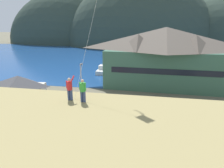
{
  "coord_description": "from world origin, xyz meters",
  "views": [
    {
      "loc": [
        5.41,
        -19.0,
        12.72
      ],
      "look_at": [
        0.37,
        9.0,
        3.96
      ],
      "focal_mm": 30.97,
      "sensor_mm": 36.0,
      "label": 1
    }
  ],
  "objects_px": {
    "moored_boat_outer_mooring": "(128,71)",
    "person_kite_flyer": "(70,88)",
    "parking_light_pole": "(81,80)",
    "storage_shed_waterside": "(137,71)",
    "parked_car_lone_by_shed": "(207,117)",
    "parked_car_back_row_right": "(155,130)",
    "parked_car_corner_spot": "(75,125)",
    "moored_boat_inner_slip": "(105,69)",
    "moored_boat_wharfside": "(103,70)",
    "storage_shed_near_lot": "(20,91)",
    "wharf_dock": "(116,70)",
    "parked_car_mid_row_far": "(156,109)",
    "harbor_lodge": "(164,56)",
    "person_companion": "(83,90)"
  },
  "relations": [
    {
      "from": "moored_boat_inner_slip",
      "to": "person_companion",
      "type": "xyz_separation_m",
      "value": [
        7.06,
        -39.65,
        7.42
      ]
    },
    {
      "from": "harbor_lodge",
      "to": "parked_car_lone_by_shed",
      "type": "bearing_deg",
      "value": -74.28
    },
    {
      "from": "parked_car_back_row_right",
      "to": "person_companion",
      "type": "height_order",
      "value": "person_companion"
    },
    {
      "from": "moored_boat_wharfside",
      "to": "parked_car_mid_row_far",
      "type": "relative_size",
      "value": 1.69
    },
    {
      "from": "parked_car_corner_spot",
      "to": "person_kite_flyer",
      "type": "height_order",
      "value": "person_kite_flyer"
    },
    {
      "from": "person_kite_flyer",
      "to": "harbor_lodge",
      "type": "bearing_deg",
      "value": 71.95
    },
    {
      "from": "storage_shed_waterside",
      "to": "parked_car_back_row_right",
      "type": "bearing_deg",
      "value": -81.78
    },
    {
      "from": "parking_light_pole",
      "to": "person_kite_flyer",
      "type": "height_order",
      "value": "person_kite_flyer"
    },
    {
      "from": "storage_shed_near_lot",
      "to": "person_kite_flyer",
      "type": "relative_size",
      "value": 4.19
    },
    {
      "from": "moored_boat_outer_mooring",
      "to": "parked_car_lone_by_shed",
      "type": "bearing_deg",
      "value": -63.37
    },
    {
      "from": "storage_shed_near_lot",
      "to": "person_companion",
      "type": "distance_m",
      "value": 20.5
    },
    {
      "from": "wharf_dock",
      "to": "parked_car_mid_row_far",
      "type": "height_order",
      "value": "parked_car_mid_row_far"
    },
    {
      "from": "parked_car_corner_spot",
      "to": "storage_shed_near_lot",
      "type": "bearing_deg",
      "value": 151.89
    },
    {
      "from": "harbor_lodge",
      "to": "parked_car_mid_row_far",
      "type": "height_order",
      "value": "harbor_lodge"
    },
    {
      "from": "moored_boat_wharfside",
      "to": "parked_car_lone_by_shed",
      "type": "height_order",
      "value": "moored_boat_wharfside"
    },
    {
      "from": "parking_light_pole",
      "to": "person_companion",
      "type": "height_order",
      "value": "person_companion"
    },
    {
      "from": "storage_shed_near_lot",
      "to": "moored_boat_outer_mooring",
      "type": "distance_m",
      "value": 29.26
    },
    {
      "from": "moored_boat_inner_slip",
      "to": "moored_boat_outer_mooring",
      "type": "bearing_deg",
      "value": -12.12
    },
    {
      "from": "parking_light_pole",
      "to": "person_companion",
      "type": "bearing_deg",
      "value": -70.18
    },
    {
      "from": "harbor_lodge",
      "to": "parking_light_pole",
      "type": "bearing_deg",
      "value": -140.31
    },
    {
      "from": "harbor_lodge",
      "to": "parked_car_corner_spot",
      "type": "bearing_deg",
      "value": -118.56
    },
    {
      "from": "harbor_lodge",
      "to": "moored_boat_inner_slip",
      "type": "distance_m",
      "value": 19.72
    },
    {
      "from": "parked_car_back_row_right",
      "to": "person_kite_flyer",
      "type": "distance_m",
      "value": 12.32
    },
    {
      "from": "wharf_dock",
      "to": "moored_boat_outer_mooring",
      "type": "relative_size",
      "value": 1.41
    },
    {
      "from": "moored_boat_outer_mooring",
      "to": "parking_light_pole",
      "type": "distance_m",
      "value": 22.42
    },
    {
      "from": "storage_shed_waterside",
      "to": "parked_car_lone_by_shed",
      "type": "distance_m",
      "value": 22.01
    },
    {
      "from": "moored_boat_outer_mooring",
      "to": "parked_car_corner_spot",
      "type": "bearing_deg",
      "value": -95.98
    },
    {
      "from": "harbor_lodge",
      "to": "parking_light_pole",
      "type": "height_order",
      "value": "harbor_lodge"
    },
    {
      "from": "moored_boat_wharfside",
      "to": "parked_car_mid_row_far",
      "type": "bearing_deg",
      "value": -61.12
    },
    {
      "from": "parked_car_mid_row_far",
      "to": "parked_car_corner_spot",
      "type": "bearing_deg",
      "value": -146.06
    },
    {
      "from": "parking_light_pole",
      "to": "person_kite_flyer",
      "type": "bearing_deg",
      "value": -73.37
    },
    {
      "from": "moored_boat_inner_slip",
      "to": "parked_car_lone_by_shed",
      "type": "distance_m",
      "value": 34.01
    },
    {
      "from": "moored_boat_outer_mooring",
      "to": "person_kite_flyer",
      "type": "distance_m",
      "value": 38.74
    },
    {
      "from": "parked_car_corner_spot",
      "to": "parked_car_lone_by_shed",
      "type": "bearing_deg",
      "value": 17.38
    },
    {
      "from": "storage_shed_near_lot",
      "to": "parked_car_mid_row_far",
      "type": "height_order",
      "value": "storage_shed_near_lot"
    },
    {
      "from": "moored_boat_wharfside",
      "to": "moored_boat_outer_mooring",
      "type": "distance_m",
      "value": 6.95
    },
    {
      "from": "storage_shed_waterside",
      "to": "wharf_dock",
      "type": "height_order",
      "value": "storage_shed_waterside"
    },
    {
      "from": "storage_shed_waterside",
      "to": "moored_boat_inner_slip",
      "type": "xyz_separation_m",
      "value": [
        -9.5,
        8.24,
        -1.73
      ]
    },
    {
      "from": "harbor_lodge",
      "to": "wharf_dock",
      "type": "xyz_separation_m",
      "value": [
        -11.96,
        11.2,
        -6.2
      ]
    },
    {
      "from": "moored_boat_wharfside",
      "to": "parked_car_lone_by_shed",
      "type": "distance_m",
      "value": 32.91
    },
    {
      "from": "parked_car_mid_row_far",
      "to": "parked_car_back_row_right",
      "type": "relative_size",
      "value": 0.99
    },
    {
      "from": "harbor_lodge",
      "to": "moored_boat_inner_slip",
      "type": "relative_size",
      "value": 4.43
    },
    {
      "from": "storage_shed_waterside",
      "to": "moored_boat_wharfside",
      "type": "xyz_separation_m",
      "value": [
        -9.75,
        6.69,
        -1.73
      ]
    },
    {
      "from": "moored_boat_wharfside",
      "to": "parking_light_pole",
      "type": "bearing_deg",
      "value": -86.6
    },
    {
      "from": "wharf_dock",
      "to": "moored_boat_outer_mooring",
      "type": "distance_m",
      "value": 3.8
    },
    {
      "from": "parked_car_lone_by_shed",
      "to": "parking_light_pole",
      "type": "height_order",
      "value": "parking_light_pole"
    },
    {
      "from": "wharf_dock",
      "to": "person_kite_flyer",
      "type": "height_order",
      "value": "person_kite_flyer"
    },
    {
      "from": "moored_boat_outer_mooring",
      "to": "moored_boat_inner_slip",
      "type": "relative_size",
      "value": 1.24
    },
    {
      "from": "storage_shed_waterside",
      "to": "parked_car_mid_row_far",
      "type": "bearing_deg",
      "value": -77.99
    },
    {
      "from": "storage_shed_waterside",
      "to": "parked_car_corner_spot",
      "type": "relative_size",
      "value": 1.24
    }
  ]
}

